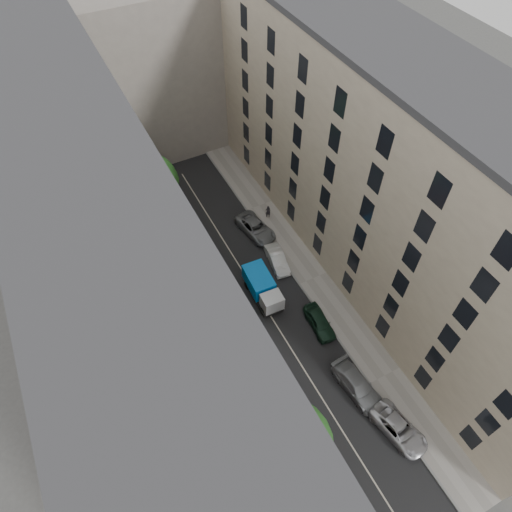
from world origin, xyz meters
TOP-DOWN VIEW (x-y plane):
  - ground at (0.00, 0.00)m, footprint 120.00×120.00m
  - road_surface at (0.00, 0.00)m, footprint 8.00×44.00m
  - sidewalk_left at (-5.50, 0.00)m, footprint 3.00×44.00m
  - sidewalk_right at (5.50, 0.00)m, footprint 3.00×44.00m
  - building_left at (-11.00, 0.00)m, footprint 8.00×44.00m
  - building_right at (11.00, 0.00)m, footprint 8.00×44.00m
  - building_endcap at (0.00, 28.00)m, footprint 18.00×12.00m
  - tarp_truck at (0.38, 0.58)m, footprint 2.18×5.00m
  - car_left_1 at (-3.16, -13.40)m, footprint 2.03×4.34m
  - car_left_2 at (-3.35, -5.80)m, footprint 3.05×5.23m
  - car_left_3 at (-2.80, -0.20)m, footprint 2.09×5.05m
  - car_left_4 at (-3.60, 3.40)m, footprint 2.04×4.04m
  - car_left_5 at (-3.39, 11.00)m, footprint 2.08×4.38m
  - car_right_0 at (3.60, -15.00)m, footprint 2.88×4.92m
  - car_right_1 at (2.80, -10.80)m, footprint 2.39×4.93m
  - car_right_2 at (3.27, -4.57)m, footprint 1.88×4.02m
  - car_right_3 at (3.37, 3.20)m, footprint 1.91×4.09m
  - car_right_4 at (3.40, 7.80)m, footprint 3.04×5.20m
  - tree_near at (-5.36, -13.63)m, footprint 5.95×5.77m
  - tree_mid at (-5.56, 4.54)m, footprint 5.68×5.46m
  - tree_far at (-4.50, 14.30)m, footprint 5.31×5.04m
  - lamp_post at (-5.74, -7.11)m, footprint 0.36×0.36m
  - pedestrian at (5.53, 9.10)m, footprint 0.63×0.49m

SIDE VIEW (x-z plane):
  - ground at x=0.00m, z-range 0.00..0.00m
  - road_surface at x=0.00m, z-range 0.00..0.02m
  - sidewalk_left at x=-5.50m, z-range 0.00..0.15m
  - sidewalk_right at x=5.50m, z-range 0.00..0.15m
  - car_right_0 at x=3.60m, z-range 0.00..1.29m
  - car_right_3 at x=3.37m, z-range 0.00..1.30m
  - car_left_4 at x=-3.60m, z-range 0.00..1.32m
  - car_right_2 at x=3.27m, z-range 0.00..1.33m
  - car_right_4 at x=3.40m, z-range 0.00..1.36m
  - car_left_2 at x=-3.35m, z-range 0.00..1.37m
  - car_left_1 at x=-3.16m, z-range 0.00..1.38m
  - car_right_1 at x=2.80m, z-range 0.00..1.38m
  - car_left_5 at x=-3.39m, z-range 0.00..1.39m
  - car_left_3 at x=-2.80m, z-range 0.00..1.46m
  - pedestrian at x=5.53m, z-range 0.15..1.67m
  - tarp_truck at x=0.38m, z-range 0.12..2.38m
  - lamp_post at x=-5.74m, z-range 0.87..6.64m
  - tree_mid at x=-5.56m, z-range 1.16..8.92m
  - tree_far at x=-4.50m, z-range 1.27..8.91m
  - tree_near at x=-5.36m, z-range 1.53..10.54m
  - building_endcap at x=0.00m, z-range 0.00..18.00m
  - building_left at x=-11.00m, z-range 0.00..20.00m
  - building_right at x=11.00m, z-range 0.00..20.00m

